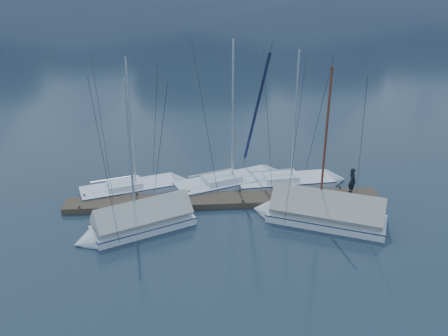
{
  "coord_description": "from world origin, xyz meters",
  "views": [
    {
      "loc": [
        -1.85,
        -22.2,
        12.65
      ],
      "look_at": [
        0.0,
        2.0,
        2.2
      ],
      "focal_mm": 38.0,
      "sensor_mm": 36.0,
      "label": 1
    }
  ],
  "objects_px": {
    "sailboat_covered_far": "(134,224)",
    "sailboat_covered_near": "(316,213)",
    "sailboat_open_mid": "(240,181)",
    "sailboat_open_left": "(144,187)",
    "sailboat_open_right": "(299,181)",
    "person": "(352,181)"
  },
  "relations": [
    {
      "from": "sailboat_open_left",
      "to": "sailboat_covered_near",
      "type": "xyz_separation_m",
      "value": [
        9.51,
        -4.57,
        0.3
      ]
    },
    {
      "from": "sailboat_open_right",
      "to": "person",
      "type": "height_order",
      "value": "sailboat_open_right"
    },
    {
      "from": "sailboat_covered_far",
      "to": "person",
      "type": "distance_m",
      "value": 12.66
    },
    {
      "from": "sailboat_covered_near",
      "to": "sailboat_covered_far",
      "type": "height_order",
      "value": "sailboat_covered_near"
    },
    {
      "from": "sailboat_open_right",
      "to": "sailboat_covered_near",
      "type": "distance_m",
      "value": 4.67
    },
    {
      "from": "sailboat_open_left",
      "to": "sailboat_open_mid",
      "type": "height_order",
      "value": "sailboat_open_mid"
    },
    {
      "from": "sailboat_covered_near",
      "to": "sailboat_open_left",
      "type": "bearing_deg",
      "value": 154.34
    },
    {
      "from": "sailboat_covered_near",
      "to": "person",
      "type": "xyz_separation_m",
      "value": [
        2.71,
        2.49,
        0.66
      ]
    },
    {
      "from": "sailboat_open_right",
      "to": "sailboat_covered_near",
      "type": "relative_size",
      "value": 0.99
    },
    {
      "from": "sailboat_open_right",
      "to": "person",
      "type": "xyz_separation_m",
      "value": [
        2.61,
        -2.17,
        0.96
      ]
    },
    {
      "from": "sailboat_covered_far",
      "to": "person",
      "type": "height_order",
      "value": "sailboat_covered_far"
    },
    {
      "from": "sailboat_open_left",
      "to": "person",
      "type": "bearing_deg",
      "value": -9.66
    },
    {
      "from": "sailboat_open_mid",
      "to": "sailboat_open_right",
      "type": "relative_size",
      "value": 1.07
    },
    {
      "from": "sailboat_covered_near",
      "to": "person",
      "type": "relative_size",
      "value": 5.89
    },
    {
      "from": "sailboat_open_mid",
      "to": "sailboat_open_right",
      "type": "xyz_separation_m",
      "value": [
        3.67,
        -0.35,
        -0.01
      ]
    },
    {
      "from": "sailboat_covered_far",
      "to": "sailboat_open_left",
      "type": "bearing_deg",
      "value": 88.9
    },
    {
      "from": "sailboat_open_right",
      "to": "sailboat_covered_far",
      "type": "relative_size",
      "value": 1.05
    },
    {
      "from": "sailboat_open_mid",
      "to": "sailboat_open_right",
      "type": "bearing_deg",
      "value": -5.49
    },
    {
      "from": "sailboat_open_mid",
      "to": "sailboat_covered_far",
      "type": "height_order",
      "value": "sailboat_open_mid"
    },
    {
      "from": "sailboat_covered_far",
      "to": "sailboat_covered_near",
      "type": "bearing_deg",
      "value": 2.15
    },
    {
      "from": "sailboat_covered_near",
      "to": "sailboat_covered_far",
      "type": "bearing_deg",
      "value": -177.85
    },
    {
      "from": "sailboat_open_left",
      "to": "sailboat_open_mid",
      "type": "bearing_deg",
      "value": 4.27
    }
  ]
}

